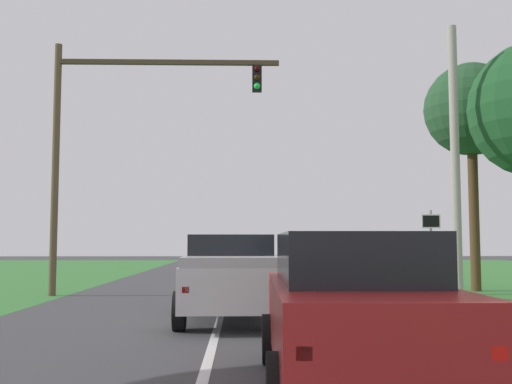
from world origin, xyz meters
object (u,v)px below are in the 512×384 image
at_px(pickup_truck_lead, 231,277).
at_px(extra_tree_1, 471,111).
at_px(red_suv_near, 353,305).
at_px(traffic_light, 112,129).
at_px(utility_pole_right, 455,161).
at_px(keep_moving_sign, 431,242).

xyz_separation_m(pickup_truck_lead, extra_tree_1, (8.74, 8.10, 5.62)).
distance_m(red_suv_near, traffic_light, 14.69).
xyz_separation_m(utility_pole_right, extra_tree_1, (1.86, 3.39, 2.32)).
distance_m(keep_moving_sign, utility_pole_right, 2.64).
height_order(traffic_light, keep_moving_sign, traffic_light).
relative_size(red_suv_near, utility_pole_right, 0.58).
xyz_separation_m(pickup_truck_lead, keep_moving_sign, (6.17, 5.06, 0.77)).
bearing_deg(utility_pole_right, extra_tree_1, 61.21).
bearing_deg(extra_tree_1, keep_moving_sign, -130.09).
distance_m(pickup_truck_lead, traffic_light, 9.02).
bearing_deg(traffic_light, extra_tree_1, 6.80).
relative_size(red_suv_near, extra_tree_1, 0.59).
bearing_deg(pickup_truck_lead, red_suv_near, -75.14).
xyz_separation_m(red_suv_near, pickup_truck_lead, (-1.63, 6.14, -0.02)).
xyz_separation_m(traffic_light, extra_tree_1, (12.88, 1.54, 1.03)).
bearing_deg(pickup_truck_lead, keep_moving_sign, 39.34).
bearing_deg(pickup_truck_lead, utility_pole_right, 34.44).
distance_m(traffic_light, utility_pole_right, 11.25).
xyz_separation_m(red_suv_near, traffic_light, (-5.78, 12.71, 4.57)).
relative_size(keep_moving_sign, extra_tree_1, 0.33).
distance_m(keep_moving_sign, extra_tree_1, 6.27).
height_order(traffic_light, utility_pole_right, utility_pole_right).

